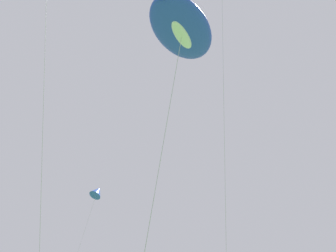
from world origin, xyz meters
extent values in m
ellipsoid|color=blue|center=(2.31, 10.34, 16.36)|extent=(5.81, 4.82, 0.99)
ellipsoid|color=white|center=(2.31, 10.34, 15.92)|extent=(2.31, 1.58, 0.36)
cylinder|color=#B2B2B7|center=(1.35, 10.98, 7.93)|extent=(1.94, 1.33, 15.87)
cylinder|color=#B2B2B7|center=(-3.95, 11.66, 10.85)|extent=(2.78, 1.28, 21.70)
cone|color=blue|center=(9.87, 31.24, 14.99)|extent=(1.70, 1.38, 1.52)
cylinder|color=#B2B2B7|center=(6.35, 11.42, 11.41)|extent=(0.69, 1.30, 22.81)
camera|label=1|loc=(-7.85, -0.47, 1.55)|focal=40.29mm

